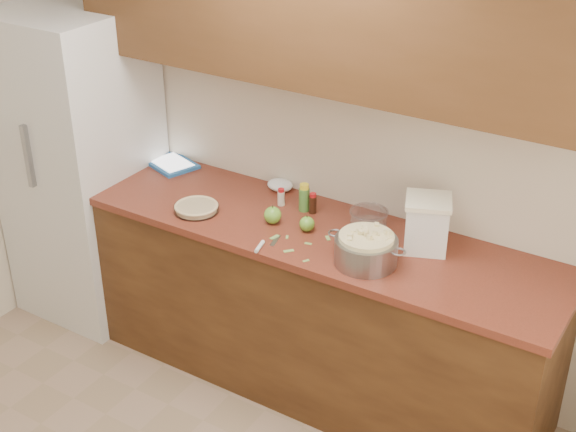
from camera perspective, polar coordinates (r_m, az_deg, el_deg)
The scene contains 22 objects.
room_shell at distance 2.75m, azimuth -15.13°, elevation -6.36°, with size 3.60×3.60×3.60m.
counter_run at distance 4.16m, azimuth 0.93°, elevation -6.19°, with size 2.64×0.68×0.92m.
upper_cabinets at distance 3.67m, azimuth 2.41°, elevation 14.60°, with size 2.60×0.34×0.70m, color #543219.
fridge at distance 4.73m, azimuth -14.40°, elevation 3.45°, with size 0.70×0.70×1.80m, color silver.
pie at distance 4.06m, azimuth -6.53°, elevation 0.59°, with size 0.23×0.23×0.04m.
colander at distance 3.60m, azimuth 5.56°, elevation -2.39°, with size 0.38×0.29×0.14m.
flour_canister at distance 3.72m, azimuth 9.84°, elevation -0.52°, with size 0.27×0.27×0.25m.
tablet at distance 4.59m, azimuth -8.27°, elevation 3.69°, with size 0.33×0.29×0.02m.
paring_knife at distance 3.73m, azimuth -1.88°, elevation -2.12°, with size 0.07×0.20×0.02m.
lemon_bottle at distance 4.02m, azimuth 1.16°, elevation 1.29°, with size 0.05×0.05×0.15m.
cinnamon_shaker at distance 4.09m, azimuth -0.49°, elevation 1.35°, with size 0.04×0.04×0.09m.
vanilla_bottle at distance 4.01m, azimuth 1.78°, elevation 0.89°, with size 0.04×0.04×0.11m.
mixing_bowl at distance 3.94m, azimuth 5.76°, elevation -0.02°, with size 0.19×0.19×0.07m.
paper_towel at distance 4.25m, azimuth -0.56°, elevation 2.22°, with size 0.14×0.12×0.06m, color white.
apple_left at distance 3.92m, azimuth -1.10°, elevation 0.07°, with size 0.09×0.09×0.10m.
apple_center at distance 3.85m, azimuth 1.35°, elevation -0.56°, with size 0.07×0.07×0.09m.
peel_a at distance 3.70m, azimuth 0.05°, elevation -2.50°, with size 0.05×0.02×0.00m, color #8DB859.
peel_b at distance 3.81m, azimuth -0.96°, elevation -1.51°, with size 0.05×0.02×0.00m, color #8DB859.
peel_c at distance 3.63m, azimuth 1.29°, elevation -3.20°, with size 0.03×0.01×0.00m, color #8DB859.
peel_d at distance 3.81m, azimuth -0.07°, elevation -1.51°, with size 0.03×0.01×0.00m, color #8DB859.
peel_e at distance 3.81m, azimuth 2.85°, elevation -1.58°, with size 0.04×0.02×0.00m, color #8DB859.
peel_f at distance 3.76m, azimuth 1.44°, elevation -1.97°, with size 0.03×0.01×0.00m, color #8DB859.
Camera 1 is at (1.76, -1.47, 2.82)m, focal length 50.00 mm.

